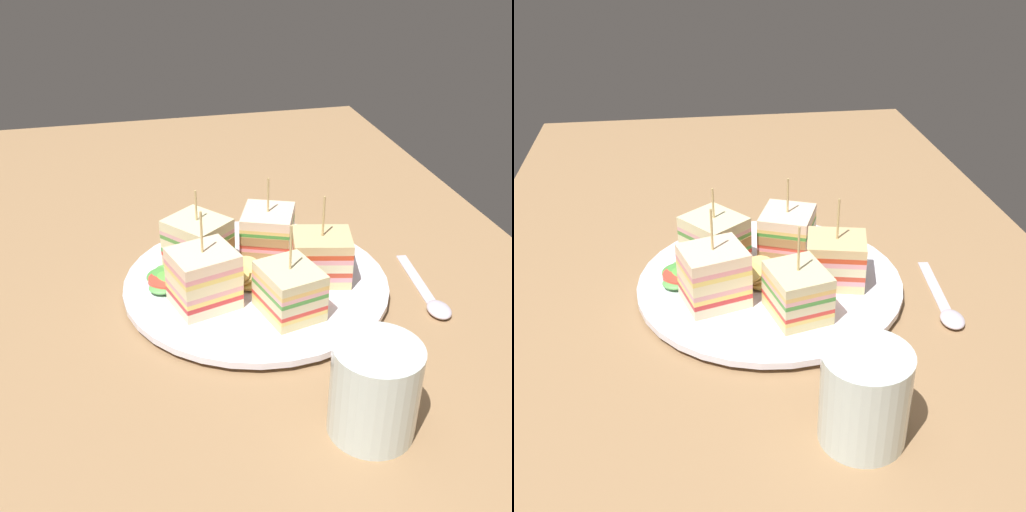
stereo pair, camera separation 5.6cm
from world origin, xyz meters
TOP-DOWN VIEW (x-y plane):
  - ground_plane at (0.00, 0.00)cm, footprint 129.55×70.26cm
  - plate at (0.00, 0.00)cm, footprint 29.29×29.29cm
  - sandwich_wedge_0 at (4.28, 5.71)cm, footprint 8.40×8.27cm
  - sandwich_wedge_1 at (-3.42, 6.27)cm, footprint 7.13×7.66cm
  - sandwich_wedge_2 at (-6.90, -1.83)cm, footprint 7.45×6.70cm
  - sandwich_wedge_3 at (-1.21, -7.03)cm, footprint 6.66×7.38cm
  - sandwich_wedge_4 at (6.49, -2.95)cm, footprint 8.03×7.72cm
  - chip_pile at (-0.36, 1.85)cm, footprint 6.07×6.49cm
  - salad_garnish at (1.43, 9.98)cm, footprint 7.10×5.03cm
  - spoon at (-7.04, -17.99)cm, footprint 14.18×3.24cm
  - drinking_glass at (-22.94, -4.40)cm, footprint 7.24×7.24cm

SIDE VIEW (x-z plane):
  - ground_plane at x=0.00cm, z-range -1.80..0.00cm
  - spoon at x=-7.04cm, z-range -0.11..0.89cm
  - plate at x=0.00cm, z-range 0.14..1.50cm
  - salad_garnish at x=1.43cm, z-range 1.24..2.61cm
  - chip_pile at x=-0.36cm, z-range 1.29..3.49cm
  - drinking_glass at x=-22.94cm, z-range -0.62..7.69cm
  - sandwich_wedge_4 at x=6.49cm, z-range -0.75..8.44cm
  - sandwich_wedge_2 at x=-6.90cm, z-range -1.04..8.90cm
  - sandwich_wedge_3 at x=-1.21cm, z-range -0.97..8.96cm
  - sandwich_wedge_0 at x=4.28cm, z-range -0.42..9.05cm
  - sandwich_wedge_1 at x=-3.42cm, z-range -0.91..9.78cm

